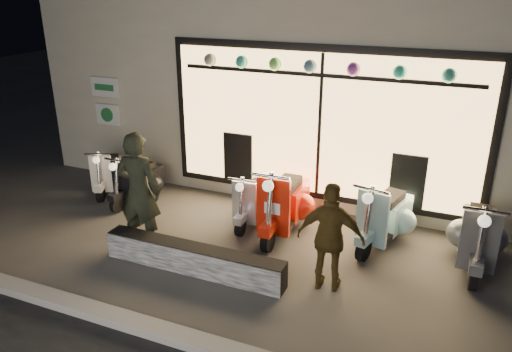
{
  "coord_description": "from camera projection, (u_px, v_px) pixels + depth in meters",
  "views": [
    {
      "loc": [
        2.95,
        -5.87,
        3.82
      ],
      "look_at": [
        0.21,
        0.6,
        1.05
      ],
      "focal_mm": 35.0,
      "sensor_mm": 36.0,
      "label": 1
    }
  ],
  "objects": [
    {
      "name": "graffiti_barrier",
      "position": [
        194.0,
        259.0,
        6.94
      ],
      "size": [
        2.69,
        0.28,
        0.4
      ],
      "primitive_type": "cube",
      "color": "black",
      "rests_on": "ground"
    },
    {
      "name": "ground",
      "position": [
        228.0,
        252.0,
        7.5
      ],
      "size": [
        40.0,
        40.0,
        0.0
      ],
      "primitive_type": "plane",
      "color": "#383533",
      "rests_on": "ground"
    },
    {
      "name": "scooter_red",
      "position": [
        286.0,
        202.0,
        8.09
      ],
      "size": [
        0.52,
        1.6,
        1.15
      ],
      "rotation": [
        0.0,
        0.0,
        0.02
      ],
      "color": "black",
      "rests_on": "ground"
    },
    {
      "name": "scooter_grey",
      "position": [
        478.0,
        234.0,
        7.13
      ],
      "size": [
        0.49,
        1.51,
        1.09
      ],
      "rotation": [
        0.0,
        0.0,
        -0.0
      ],
      "color": "black",
      "rests_on": "ground"
    },
    {
      "name": "woman",
      "position": [
        331.0,
        238.0,
        6.38
      ],
      "size": [
        0.9,
        0.43,
        1.49
      ],
      "primitive_type": "imported",
      "rotation": [
        0.0,
        0.0,
        3.22
      ],
      "color": "brown",
      "rests_on": "ground"
    },
    {
      "name": "scooter_cream",
      "position": [
        109.0,
        171.0,
        9.67
      ],
      "size": [
        0.7,
        1.22,
        0.89
      ],
      "rotation": [
        0.0,
        0.0,
        0.39
      ],
      "color": "black",
      "rests_on": "ground"
    },
    {
      "name": "shop_building",
      "position": [
        325.0,
        63.0,
        10.99
      ],
      "size": [
        10.2,
        6.23,
        4.2
      ],
      "color": "beige",
      "rests_on": "ground"
    },
    {
      "name": "scooter_black",
      "position": [
        141.0,
        180.0,
        9.22
      ],
      "size": [
        0.47,
        1.29,
        0.92
      ],
      "rotation": [
        0.0,
        0.0,
        -0.08
      ],
      "color": "black",
      "rests_on": "ground"
    },
    {
      "name": "kerb",
      "position": [
        152.0,
        329.0,
        5.76
      ],
      "size": [
        40.0,
        0.25,
        0.12
      ],
      "primitive_type": "cube",
      "color": "slate",
      "rests_on": "ground"
    },
    {
      "name": "scooter_silver",
      "position": [
        255.0,
        199.0,
        8.43
      ],
      "size": [
        0.43,
        1.26,
        0.91
      ],
      "rotation": [
        0.0,
        0.0,
        0.04
      ],
      "color": "black",
      "rests_on": "ground"
    },
    {
      "name": "man",
      "position": [
        139.0,
        191.0,
        7.34
      ],
      "size": [
        0.72,
        0.52,
        1.83
      ],
      "primitive_type": "imported",
      "rotation": [
        0.0,
        0.0,
        3.27
      ],
      "color": "black",
      "rests_on": "ground"
    },
    {
      "name": "scooter_blue",
      "position": [
        387.0,
        215.0,
        7.72
      ],
      "size": [
        0.71,
        1.5,
        1.06
      ],
      "rotation": [
        0.0,
        0.0,
        -0.24
      ],
      "color": "black",
      "rests_on": "ground"
    }
  ]
}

